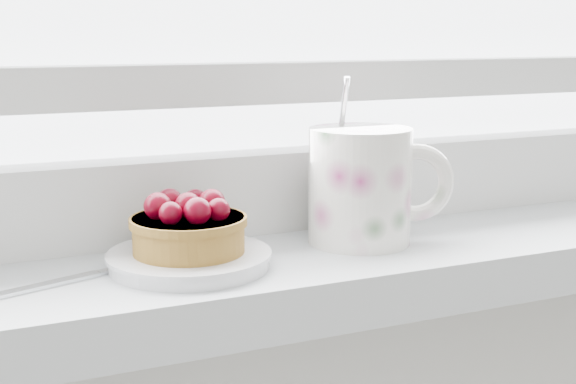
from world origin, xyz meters
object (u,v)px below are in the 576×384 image
saucer (189,260)px  fork (80,277)px  floral_mug (364,183)px  raspberry_tart (188,227)px

saucer → fork: (-0.08, 0.00, -0.00)m
floral_mug → raspberry_tart: bearing=-176.3°
saucer → raspberry_tart: raspberry_tart is taller
raspberry_tart → saucer: bearing=-68.3°
floral_mug → fork: floral_mug is taller
raspberry_tart → fork: raspberry_tart is taller
fork → floral_mug: bearing=1.5°
raspberry_tart → floral_mug: floral_mug is taller
saucer → floral_mug: bearing=3.8°
floral_mug → fork: size_ratio=0.84×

